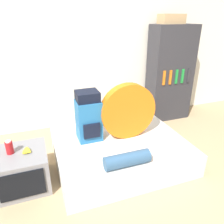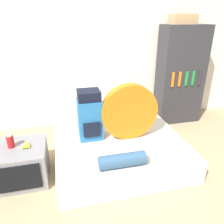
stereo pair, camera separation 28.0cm
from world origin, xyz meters
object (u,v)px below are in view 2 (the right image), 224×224
at_px(sleeping_roll, 122,160).
at_px(cardboard_box, 183,19).
at_px(tent_bag, 129,112).
at_px(canister, 10,141).
at_px(backpack, 90,116).
at_px(bookshelf, 180,76).
at_px(television, 23,163).

distance_m(sleeping_roll, cardboard_box, 2.65).
bearing_deg(tent_bag, canister, -175.39).
relative_size(backpack, cardboard_box, 1.63).
relative_size(sleeping_roll, cardboard_box, 1.28).
relative_size(canister, cardboard_box, 0.39).
height_order(canister, bookshelf, bookshelf).
xyz_separation_m(backpack, sleeping_roll, (0.25, -0.75, -0.25)).
distance_m(sleeping_roll, television, 1.25).
bearing_deg(sleeping_roll, television, 158.33).
xyz_separation_m(television, cardboard_box, (2.65, 1.17, 1.62)).
bearing_deg(bookshelf, cardboard_box, 154.47).
bearing_deg(bookshelf, sleeping_roll, -134.45).
distance_m(backpack, bookshelf, 2.02).
relative_size(backpack, bookshelf, 0.39).
height_order(tent_bag, canister, tent_bag).
height_order(sleeping_roll, cardboard_box, cardboard_box).
relative_size(tent_bag, sleeping_roll, 1.44).
xyz_separation_m(bookshelf, cardboard_box, (-0.07, 0.03, 0.97)).
distance_m(canister, bookshelf, 3.04).
distance_m(backpack, sleeping_roll, 0.83).
bearing_deg(bookshelf, television, -157.20).
bearing_deg(television, canister, 157.24).
distance_m(backpack, canister, 1.03).
relative_size(backpack, canister, 4.17).
xyz_separation_m(television, canister, (-0.09, 0.04, 0.31)).
height_order(backpack, cardboard_box, cardboard_box).
distance_m(canister, cardboard_box, 3.25).
height_order(backpack, canister, backpack).
bearing_deg(backpack, sleeping_roll, -71.37).
height_order(sleeping_roll, canister, canister).
bearing_deg(cardboard_box, sleeping_roll, -132.64).
bearing_deg(television, sleeping_roll, -21.67).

